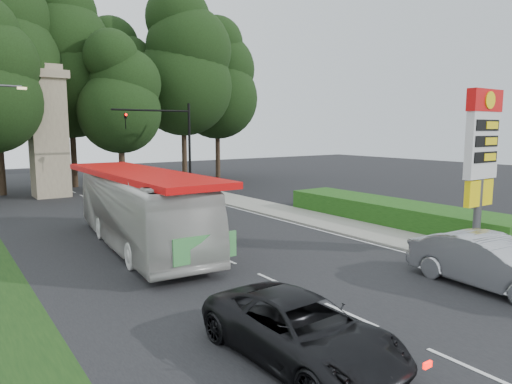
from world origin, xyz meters
TOP-DOWN VIEW (x-y plane):
  - ground at (0.00, 0.00)m, footprint 120.00×120.00m
  - road_surface at (0.00, 12.00)m, footprint 14.00×80.00m
  - sidewalk_right at (8.50, 12.00)m, footprint 3.00×80.00m
  - hedge at (11.50, 8.00)m, footprint 3.00×14.00m
  - gas_station_pylon at (9.20, 1.99)m, footprint 2.10×0.45m
  - traffic_signal_mast at (5.68, 24.00)m, footprint 6.10×0.35m
  - monument at (-2.00, 30.00)m, footprint 3.00×3.00m
  - tree_center_right at (1.00, 35.00)m, footprint 9.24×9.24m
  - tree_east_near at (6.00, 37.00)m, footprint 8.12×8.12m
  - tree_east_mid at (11.00, 33.00)m, footprint 9.52×9.52m
  - tree_far_east at (16.00, 35.00)m, footprint 8.68×8.68m
  - tree_monument_right at (3.50, 29.50)m, footprint 6.72×6.72m
  - transit_bus at (-1.98, 11.30)m, footprint 3.99×12.44m
  - sedan_silver at (5.43, -0.58)m, footprint 2.17×5.44m
  - suv_charcoal at (-2.80, -0.59)m, footprint 2.61×5.35m

SIDE VIEW (x-z plane):
  - ground at x=0.00m, z-range 0.00..0.00m
  - road_surface at x=0.00m, z-range 0.00..0.02m
  - sidewalk_right at x=8.50m, z-range 0.00..0.12m
  - hedge at x=11.50m, z-range 0.00..1.20m
  - suv_charcoal at x=-2.80m, z-range 0.00..1.46m
  - sedan_silver at x=5.43m, z-range 0.00..1.76m
  - transit_bus at x=-1.98m, z-range 0.00..3.40m
  - gas_station_pylon at x=9.20m, z-range 1.02..7.87m
  - traffic_signal_mast at x=5.68m, z-range 1.07..8.27m
  - monument at x=-2.00m, z-range 0.08..10.13m
  - tree_monument_right at x=3.50m, z-range 1.41..14.61m
  - tree_east_near at x=6.00m, z-range 1.71..17.66m
  - tree_far_east at x=16.00m, z-range 1.83..18.88m
  - tree_center_right at x=1.00m, z-range 1.94..20.09m
  - tree_east_mid at x=11.00m, z-range 2.00..20.70m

